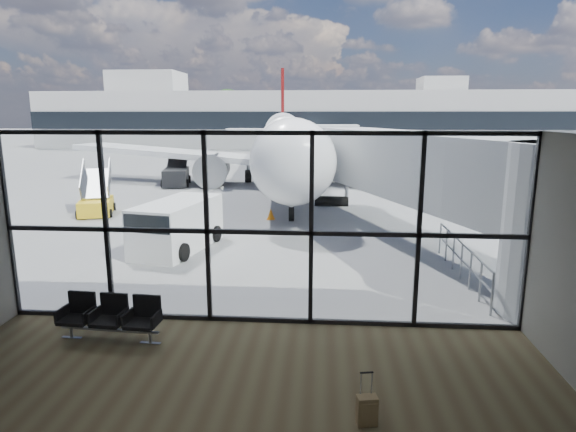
# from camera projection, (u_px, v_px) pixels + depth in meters

# --- Properties ---
(ground) EXTENTS (220.00, 220.00, 0.00)m
(ground) POSITION_uv_depth(u_px,v_px,m) (310.00, 161.00, 50.47)
(ground) COLOR slate
(ground) RESTS_ON ground
(lounge_shell) EXTENTS (12.02, 8.01, 4.51)m
(lounge_shell) POSITION_uv_depth(u_px,v_px,m) (209.00, 287.00, 6.22)
(lounge_shell) COLOR brown
(lounge_shell) RESTS_ON ground
(glass_curtain_wall) EXTENTS (12.10, 0.12, 4.50)m
(glass_curtain_wall) POSITION_uv_depth(u_px,v_px,m) (259.00, 230.00, 10.98)
(glass_curtain_wall) COLOR white
(glass_curtain_wall) RESTS_ON ground
(jet_bridge) EXTENTS (8.00, 16.50, 4.33)m
(jet_bridge) POSITION_uv_depth(u_px,v_px,m) (419.00, 173.00, 17.42)
(jet_bridge) COLOR #B0B3B6
(jet_bridge) RESTS_ON ground
(apron_railing) EXTENTS (0.06, 5.46, 1.11)m
(apron_railing) POSITION_uv_depth(u_px,v_px,m) (462.00, 256.00, 14.31)
(apron_railing) COLOR gray
(apron_railing) RESTS_ON ground
(far_terminal) EXTENTS (80.00, 12.20, 11.00)m
(far_terminal) POSITION_uv_depth(u_px,v_px,m) (311.00, 119.00, 71.07)
(far_terminal) COLOR #B2B1AD
(far_terminal) RESTS_ON ground
(tree_0) EXTENTS (4.95, 4.95, 7.12)m
(tree_0) POSITION_uv_depth(u_px,v_px,m) (59.00, 115.00, 84.02)
(tree_0) COLOR #382619
(tree_0) RESTS_ON ground
(tree_1) EXTENTS (5.61, 5.61, 8.07)m
(tree_1) POSITION_uv_depth(u_px,v_px,m) (91.00, 112.00, 83.45)
(tree_1) COLOR #382619
(tree_1) RESTS_ON ground
(tree_2) EXTENTS (6.27, 6.27, 9.03)m
(tree_2) POSITION_uv_depth(u_px,v_px,m) (125.00, 108.00, 82.88)
(tree_2) COLOR #382619
(tree_2) RESTS_ON ground
(tree_3) EXTENTS (4.95, 4.95, 7.12)m
(tree_3) POSITION_uv_depth(u_px,v_px,m) (159.00, 115.00, 82.70)
(tree_3) COLOR #382619
(tree_3) RESTS_ON ground
(tree_4) EXTENTS (5.61, 5.61, 8.07)m
(tree_4) POSITION_uv_depth(u_px,v_px,m) (193.00, 112.00, 82.13)
(tree_4) COLOR #382619
(tree_4) RESTS_ON ground
(tree_5) EXTENTS (6.27, 6.27, 9.03)m
(tree_5) POSITION_uv_depth(u_px,v_px,m) (228.00, 108.00, 81.57)
(tree_5) COLOR #382619
(tree_5) RESTS_ON ground
(seating_row) EXTENTS (2.23, 0.76, 0.99)m
(seating_row) POSITION_uv_depth(u_px,v_px,m) (112.00, 315.00, 10.50)
(seating_row) COLOR gray
(seating_row) RESTS_ON ground
(suitcase) EXTENTS (0.35, 0.28, 0.87)m
(suitcase) POSITION_uv_depth(u_px,v_px,m) (367.00, 410.00, 7.59)
(suitcase) COLOR olive
(suitcase) RESTS_ON ground
(airliner) EXTENTS (31.23, 36.28, 9.35)m
(airliner) POSITION_uv_depth(u_px,v_px,m) (285.00, 142.00, 35.28)
(airliner) COLOR white
(airliner) RESTS_ON ground
(service_van) EXTENTS (2.61, 4.34, 1.77)m
(service_van) POSITION_uv_depth(u_px,v_px,m) (176.00, 225.00, 17.37)
(service_van) COLOR white
(service_van) RESTS_ON ground
(belt_loader) EXTENTS (2.37, 4.60, 2.02)m
(belt_loader) POSITION_uv_depth(u_px,v_px,m) (176.00, 175.00, 33.33)
(belt_loader) COLOR black
(belt_loader) RESTS_ON ground
(mobile_stairs) EXTENTS (2.25, 3.25, 2.09)m
(mobile_stairs) POSITION_uv_depth(u_px,v_px,m) (96.00, 204.00, 23.71)
(mobile_stairs) COLOR yellow
(mobile_stairs) RESTS_ON ground
(traffic_cone_b) EXTENTS (0.38, 0.38, 0.54)m
(traffic_cone_b) POSITION_uv_depth(u_px,v_px,m) (271.00, 214.00, 22.56)
(traffic_cone_b) COLOR orange
(traffic_cone_b) RESTS_ON ground
(traffic_cone_c) EXTENTS (0.44, 0.44, 0.62)m
(traffic_cone_c) POSITION_uv_depth(u_px,v_px,m) (311.00, 194.00, 27.91)
(traffic_cone_c) COLOR orange
(traffic_cone_c) RESTS_ON ground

